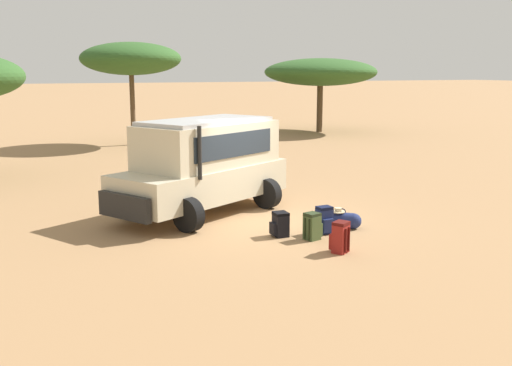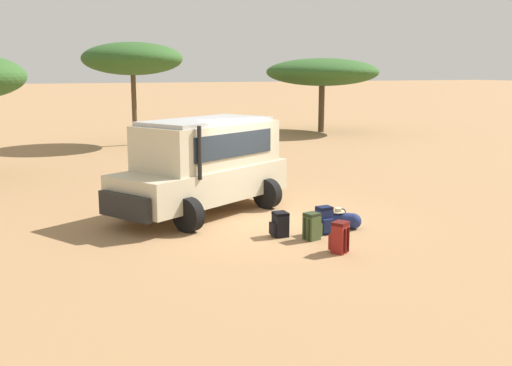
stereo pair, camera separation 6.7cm
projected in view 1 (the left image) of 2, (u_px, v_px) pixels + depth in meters
The scene contains 9 objects.
ground_plane at pixel (264, 220), 14.87m from camera, with size 320.00×320.00×0.00m, color #9E754C.
safari_vehicle at pixel (204, 164), 15.42m from camera, with size 5.32×4.01×2.44m.
backpack_beside_front_wheel at pixel (340, 238), 12.19m from camera, with size 0.42×0.44×0.65m.
backpack_cluster_center at pixel (324, 220), 13.62m from camera, with size 0.35×0.39×0.63m.
backpack_near_rear_wheel at pixel (312, 226), 13.14m from camera, with size 0.44×0.36×0.60m.
backpack_outermost at pixel (280, 224), 13.41m from camera, with size 0.42×0.38×0.55m.
duffel_bag_low_black_case at pixel (342, 220), 14.12m from camera, with size 0.77×0.74×0.48m.
acacia_tree_centre_back at pixel (131, 59), 29.00m from camera, with size 4.86×4.97×5.00m.
acacia_tree_right_mid at pixel (320, 72), 35.41m from camera, with size 6.60×6.80×4.36m.
Camera 1 is at (-6.04, -13.11, 3.68)m, focal length 42.00 mm.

